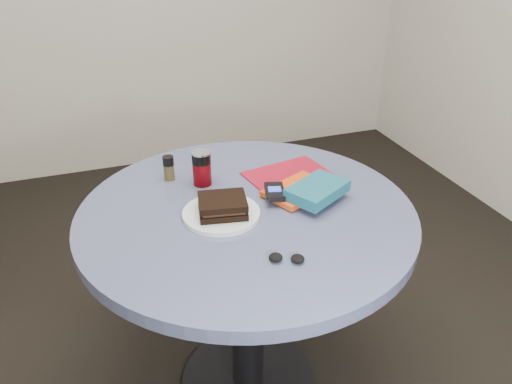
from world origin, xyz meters
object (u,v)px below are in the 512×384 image
object	(u,v)px
pepper_grinder	(169,168)
magazine	(290,176)
table	(247,253)
soda_can	(202,168)
mp3_player	(275,192)
headphones	(287,258)
novel	(317,190)
sandwich	(223,206)
red_book	(298,190)
plate	(221,214)

from	to	relation	value
pepper_grinder	magazine	xyz separation A→B (m)	(0.38, -0.11, -0.04)
table	soda_can	size ratio (longest dim) A/B	8.82
mp3_player	headphones	xyz separation A→B (m)	(-0.08, -0.30, -0.02)
magazine	novel	size ratio (longest dim) A/B	1.47
sandwich	novel	world-z (taller)	sandwich
novel	headphones	distance (m)	0.32
magazine	red_book	bearing A→B (deg)	-111.15
sandwich	mp3_player	xyz separation A→B (m)	(0.17, 0.04, -0.01)
soda_can	novel	distance (m)	0.37
novel	plate	bearing A→B (deg)	147.49
sandwich	mp3_player	distance (m)	0.18
table	plate	world-z (taller)	plate
novel	headphones	world-z (taller)	novel
sandwich	red_book	world-z (taller)	sandwich
table	soda_can	world-z (taller)	soda_can
sandwich	soda_can	distance (m)	0.22
headphones	soda_can	bearing A→B (deg)	101.95
plate	mp3_player	xyz separation A→B (m)	(0.18, 0.03, 0.02)
table	red_book	xyz separation A→B (m)	(0.18, 0.03, 0.18)
table	novel	bearing A→B (deg)	-8.72
plate	sandwich	size ratio (longest dim) A/B	1.47
plate	magazine	xyz separation A→B (m)	(0.28, 0.16, -0.00)
soda_can	pepper_grinder	xyz separation A→B (m)	(-0.09, 0.07, -0.02)
pepper_grinder	mp3_player	xyz separation A→B (m)	(0.28, -0.24, -0.01)
soda_can	novel	size ratio (longest dim) A/B	0.62
magazine	soda_can	bearing A→B (deg)	160.16
table	novel	xyz separation A→B (m)	(0.21, -0.03, 0.20)
red_book	soda_can	bearing A→B (deg)	123.66
red_book	novel	xyz separation A→B (m)	(0.04, -0.06, 0.03)
novel	headphones	size ratio (longest dim) A/B	1.90
pepper_grinder	magazine	bearing A→B (deg)	-16.72
magazine	sandwich	bearing A→B (deg)	-159.25
red_book	mp3_player	world-z (taller)	mp3_player
sandwich	magazine	world-z (taller)	sandwich
red_book	pepper_grinder	bearing A→B (deg)	122.59
sandwich	soda_can	bearing A→B (deg)	91.67
soda_can	magazine	distance (m)	0.29
table	mp3_player	size ratio (longest dim) A/B	8.97
table	sandwich	distance (m)	0.22
plate	magazine	world-z (taller)	plate
table	pepper_grinder	distance (m)	0.38
pepper_grinder	headphones	world-z (taller)	pepper_grinder
pepper_grinder	red_book	bearing A→B (deg)	-32.59
plate	sandwich	distance (m)	0.03
sandwich	pepper_grinder	size ratio (longest dim) A/B	1.87
sandwich	headphones	xyz separation A→B (m)	(0.09, -0.25, -0.03)
magazine	pepper_grinder	bearing A→B (deg)	152.77
soda_can	red_book	size ratio (longest dim) A/B	0.56
table	headphones	xyz separation A→B (m)	(0.01, -0.28, 0.17)
magazine	headphones	distance (m)	0.46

